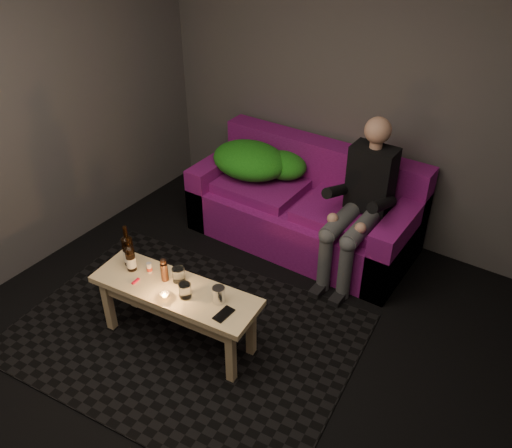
{
  "coord_description": "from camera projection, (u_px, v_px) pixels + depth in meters",
  "views": [
    {
      "loc": [
        1.54,
        -1.71,
        2.81
      ],
      "look_at": [
        -0.4,
        1.15,
        0.48
      ],
      "focal_mm": 38.0,
      "sensor_mm": 36.0,
      "label": 1
    }
  ],
  "objects": [
    {
      "name": "pepper_mill",
      "position": [
        164.0,
        272.0,
        3.59
      ],
      "size": [
        0.06,
        0.06,
        0.13
      ],
      "primitive_type": "cylinder",
      "rotation": [
        0.0,
        0.0,
        -0.27
      ],
      "color": "black",
      "rests_on": "coffee_table"
    },
    {
      "name": "tumbler_back",
      "position": [
        179.0,
        275.0,
        3.59
      ],
      "size": [
        0.09,
        0.09,
        0.1
      ],
      "primitive_type": "cylinder",
      "rotation": [
        0.0,
        0.0,
        -0.05
      ],
      "color": "white",
      "rests_on": "coffee_table"
    },
    {
      "name": "sofa",
      "position": [
        305.0,
        209.0,
        4.7
      ],
      "size": [
        1.91,
        0.86,
        0.82
      ],
      "color": "#720F64",
      "rests_on": "floor"
    },
    {
      "name": "beer_bottle_b",
      "position": [
        130.0,
        258.0,
        3.66
      ],
      "size": [
        0.07,
        0.07,
        0.26
      ],
      "color": "black",
      "rests_on": "coffee_table"
    },
    {
      "name": "person",
      "position": [
        361.0,
        200.0,
        4.13
      ],
      "size": [
        0.34,
        0.79,
        1.27
      ],
      "color": "black",
      "rests_on": "sofa"
    },
    {
      "name": "floor",
      "position": [
        207.0,
        389.0,
        3.46
      ],
      "size": [
        4.5,
        4.5,
        0.0
      ],
      "primitive_type": "plane",
      "color": "black",
      "rests_on": "ground"
    },
    {
      "name": "beer_bottle_a",
      "position": [
        128.0,
        250.0,
        3.71
      ],
      "size": [
        0.08,
        0.08,
        0.31
      ],
      "color": "black",
      "rests_on": "coffee_table"
    },
    {
      "name": "salt_shaker",
      "position": [
        149.0,
        268.0,
        3.67
      ],
      "size": [
        0.05,
        0.05,
        0.08
      ],
      "primitive_type": "cylinder",
      "rotation": [
        0.0,
        0.0,
        0.37
      ],
      "color": "silver",
      "rests_on": "coffee_table"
    },
    {
      "name": "tealight",
      "position": [
        165.0,
        296.0,
        3.45
      ],
      "size": [
        0.06,
        0.06,
        0.05
      ],
      "color": "white",
      "rests_on": "coffee_table"
    },
    {
      "name": "steel_cup",
      "position": [
        219.0,
        295.0,
        3.41
      ],
      "size": [
        0.1,
        0.1,
        0.11
      ],
      "primitive_type": "cylinder",
      "rotation": [
        0.0,
        0.0,
        0.21
      ],
      "color": "silver",
      "rests_on": "coffee_table"
    },
    {
      "name": "room",
      "position": [
        246.0,
        125.0,
        2.86
      ],
      "size": [
        4.5,
        4.5,
        4.5
      ],
      "color": "silver",
      "rests_on": "ground"
    },
    {
      "name": "red_lighter",
      "position": [
        136.0,
        281.0,
        3.6
      ],
      "size": [
        0.02,
        0.07,
        0.01
      ],
      "primitive_type": "cube",
      "rotation": [
        0.0,
        0.0,
        0.05
      ],
      "color": "red",
      "rests_on": "coffee_table"
    },
    {
      "name": "coffee_table",
      "position": [
        176.0,
        298.0,
        3.6
      ],
      "size": [
        1.2,
        0.49,
        0.48
      ],
      "rotation": [
        0.0,
        0.0,
        0.1
      ],
      "color": "#EEC68B",
      "rests_on": "rug"
    },
    {
      "name": "smartphone",
      "position": [
        224.0,
        314.0,
        3.34
      ],
      "size": [
        0.08,
        0.15,
        0.01
      ],
      "primitive_type": "cube",
      "rotation": [
        0.0,
        0.0,
        -0.04
      ],
      "color": "black",
      "rests_on": "coffee_table"
    },
    {
      "name": "green_blanket",
      "position": [
        256.0,
        161.0,
        4.75
      ],
      "size": [
        0.84,
        0.57,
        0.29
      ],
      "color": "#197A16",
      "rests_on": "sofa"
    },
    {
      "name": "rug",
      "position": [
        185.0,
        335.0,
        3.85
      ],
      "size": [
        2.49,
        1.92,
        0.01
      ],
      "primitive_type": "cube",
      "rotation": [
        0.0,
        0.0,
        0.1
      ],
      "color": "black",
      "rests_on": "floor"
    },
    {
      "name": "tumbler_front",
      "position": [
        185.0,
        291.0,
        3.46
      ],
      "size": [
        0.09,
        0.09,
        0.1
      ],
      "primitive_type": "cylinder",
      "rotation": [
        0.0,
        0.0,
        -0.09
      ],
      "color": "white",
      "rests_on": "coffee_table"
    }
  ]
}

